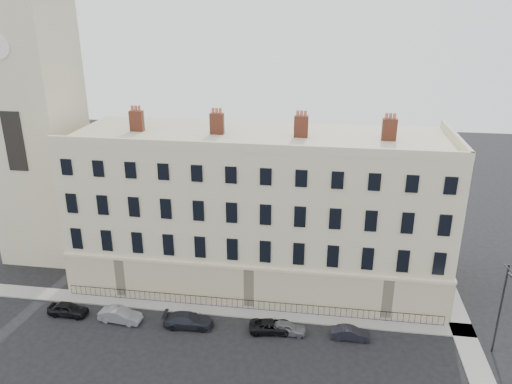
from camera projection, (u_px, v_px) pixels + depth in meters
ground at (310, 354)px, 40.60m from camera, size 160.00×160.00×0.00m
terrace at (259, 209)px, 49.84m from camera, size 36.22×12.22×17.00m
church_tower at (30, 87)px, 51.09m from camera, size 8.00×8.13×44.00m
pavement_terrace at (205, 308)px, 46.59m from camera, size 48.00×2.00×0.12m
pavement_east_return at (455, 311)px, 46.18m from camera, size 2.00×24.00×0.12m
railings at (248, 305)px, 46.23m from camera, size 35.00×0.04×0.96m
car_a at (68, 309)px, 45.42m from camera, size 3.67×1.52×1.24m
car_b at (120, 315)px, 44.51m from camera, size 3.97×1.66×1.28m
car_c at (188, 320)px, 43.80m from camera, size 4.52×2.08×1.28m
car_d at (272, 326)px, 43.16m from camera, size 4.10×2.31×1.08m
car_e at (287, 328)px, 42.90m from camera, size 3.30×1.38×1.12m
car_f at (350, 333)px, 42.24m from camera, size 3.30×1.16×1.08m
streetlamp at (501, 305)px, 39.17m from camera, size 0.53×1.73×8.08m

